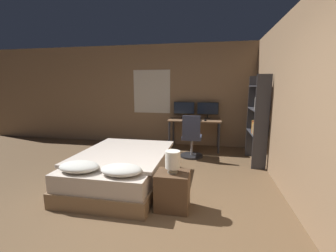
{
  "coord_description": "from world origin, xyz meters",
  "views": [
    {
      "loc": [
        0.95,
        -2.01,
        1.6
      ],
      "look_at": [
        0.04,
        2.69,
        0.75
      ],
      "focal_mm": 24.0,
      "sensor_mm": 36.0,
      "label": 1
    }
  ],
  "objects_px": {
    "computer_mouse": "(205,120)",
    "bookshelf": "(258,118)",
    "desk": "(195,123)",
    "keyboard": "(194,120)",
    "monitor_left": "(184,109)",
    "bedside_lamp": "(173,160)",
    "office_chair": "(192,141)",
    "nightstand": "(173,191)",
    "monitor_right": "(208,109)",
    "bed": "(122,168)"
  },
  "relations": [
    {
      "from": "keyboard",
      "to": "bookshelf",
      "type": "height_order",
      "value": "bookshelf"
    },
    {
      "from": "keyboard",
      "to": "bed",
      "type": "bearing_deg",
      "value": -115.91
    },
    {
      "from": "monitor_left",
      "to": "office_chair",
      "type": "distance_m",
      "value": 1.18
    },
    {
      "from": "bed",
      "to": "office_chair",
      "type": "xyz_separation_m",
      "value": [
        1.0,
        1.62,
        0.12
      ]
    },
    {
      "from": "desk",
      "to": "monitor_left",
      "type": "xyz_separation_m",
      "value": [
        -0.31,
        0.25,
        0.34
      ]
    },
    {
      "from": "nightstand",
      "to": "desk",
      "type": "relative_size",
      "value": 0.38
    },
    {
      "from": "nightstand",
      "to": "computer_mouse",
      "type": "bearing_deg",
      "value": 83.05
    },
    {
      "from": "monitor_right",
      "to": "computer_mouse",
      "type": "relative_size",
      "value": 7.86
    },
    {
      "from": "office_chair",
      "to": "monitor_left",
      "type": "bearing_deg",
      "value": 107.2
    },
    {
      "from": "nightstand",
      "to": "desk",
      "type": "distance_m",
      "value": 2.97
    },
    {
      "from": "monitor_left",
      "to": "bookshelf",
      "type": "bearing_deg",
      "value": -34.27
    },
    {
      "from": "bed",
      "to": "monitor_left",
      "type": "xyz_separation_m",
      "value": [
        0.71,
        2.58,
        0.75
      ]
    },
    {
      "from": "bedside_lamp",
      "to": "monitor_right",
      "type": "xyz_separation_m",
      "value": [
        0.37,
        3.19,
        0.35
      ]
    },
    {
      "from": "desk",
      "to": "computer_mouse",
      "type": "distance_m",
      "value": 0.38
    },
    {
      "from": "nightstand",
      "to": "monitor_left",
      "type": "relative_size",
      "value": 0.91
    },
    {
      "from": "keyboard",
      "to": "bookshelf",
      "type": "relative_size",
      "value": 0.2
    },
    {
      "from": "bedside_lamp",
      "to": "office_chair",
      "type": "relative_size",
      "value": 0.3
    },
    {
      "from": "bookshelf",
      "to": "keyboard",
      "type": "bearing_deg",
      "value": 154.57
    },
    {
      "from": "bed",
      "to": "monitor_left",
      "type": "distance_m",
      "value": 2.78
    },
    {
      "from": "nightstand",
      "to": "bed",
      "type": "bearing_deg",
      "value": 147.66
    },
    {
      "from": "bedside_lamp",
      "to": "computer_mouse",
      "type": "relative_size",
      "value": 4.12
    },
    {
      "from": "keyboard",
      "to": "computer_mouse",
      "type": "distance_m",
      "value": 0.27
    },
    {
      "from": "nightstand",
      "to": "computer_mouse",
      "type": "relative_size",
      "value": 7.13
    },
    {
      "from": "bed",
      "to": "bookshelf",
      "type": "bearing_deg",
      "value": 31.68
    },
    {
      "from": "bed",
      "to": "monitor_right",
      "type": "distance_m",
      "value": 3.0
    },
    {
      "from": "nightstand",
      "to": "bedside_lamp",
      "type": "bearing_deg",
      "value": -116.57
    },
    {
      "from": "desk",
      "to": "bed",
      "type": "bearing_deg",
      "value": -113.53
    },
    {
      "from": "bed",
      "to": "desk",
      "type": "relative_size",
      "value": 1.52
    },
    {
      "from": "desk",
      "to": "monitor_right",
      "type": "height_order",
      "value": "monitor_right"
    },
    {
      "from": "office_chair",
      "to": "bed",
      "type": "bearing_deg",
      "value": -121.74
    },
    {
      "from": "desk",
      "to": "keyboard",
      "type": "relative_size",
      "value": 3.64
    },
    {
      "from": "bookshelf",
      "to": "computer_mouse",
      "type": "bearing_deg",
      "value": 149.26
    },
    {
      "from": "office_chair",
      "to": "bookshelf",
      "type": "relative_size",
      "value": 0.53
    },
    {
      "from": "computer_mouse",
      "to": "bookshelf",
      "type": "xyz_separation_m",
      "value": [
        1.07,
        -0.64,
        0.18
      ]
    },
    {
      "from": "bed",
      "to": "monitor_right",
      "type": "bearing_deg",
      "value": 62.78
    },
    {
      "from": "bedside_lamp",
      "to": "office_chair",
      "type": "xyz_separation_m",
      "value": [
        0.05,
        2.23,
        -0.28
      ]
    },
    {
      "from": "nightstand",
      "to": "desk",
      "type": "height_order",
      "value": "desk"
    },
    {
      "from": "monitor_right",
      "to": "monitor_left",
      "type": "bearing_deg",
      "value": 180.0
    },
    {
      "from": "computer_mouse",
      "to": "monitor_left",
      "type": "bearing_deg",
      "value": 139.91
    },
    {
      "from": "nightstand",
      "to": "bedside_lamp",
      "type": "distance_m",
      "value": 0.42
    },
    {
      "from": "monitor_left",
      "to": "keyboard",
      "type": "height_order",
      "value": "monitor_left"
    },
    {
      "from": "bed",
      "to": "computer_mouse",
      "type": "xyz_separation_m",
      "value": [
        1.29,
        2.09,
        0.53
      ]
    },
    {
      "from": "office_chair",
      "to": "bookshelf",
      "type": "height_order",
      "value": "bookshelf"
    },
    {
      "from": "bed",
      "to": "computer_mouse",
      "type": "distance_m",
      "value": 2.51
    },
    {
      "from": "computer_mouse",
      "to": "bedside_lamp",
      "type": "bearing_deg",
      "value": -96.95
    },
    {
      "from": "computer_mouse",
      "to": "office_chair",
      "type": "xyz_separation_m",
      "value": [
        -0.28,
        -0.47,
        -0.4
      ]
    },
    {
      "from": "bedside_lamp",
      "to": "office_chair",
      "type": "height_order",
      "value": "office_chair"
    },
    {
      "from": "monitor_left",
      "to": "bookshelf",
      "type": "distance_m",
      "value": 2.0
    },
    {
      "from": "computer_mouse",
      "to": "nightstand",
      "type": "bearing_deg",
      "value": -96.95
    },
    {
      "from": "desk",
      "to": "bookshelf",
      "type": "bearing_deg",
      "value": -33.26
    }
  ]
}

